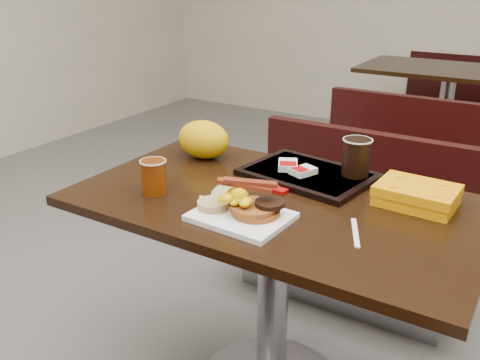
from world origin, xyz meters
The scene contains 23 objects.
table_near centered at (0.00, 0.00, 0.38)m, with size 1.20×0.70×0.75m, color black, non-canonical shape.
bench_near_n centered at (0.00, 0.70, 0.36)m, with size 1.00×0.46×0.72m, color black, non-canonical shape.
table_far centered at (0.00, 2.60, 0.38)m, with size 1.20×0.70×0.75m, color black, non-canonical shape.
bench_far_s centered at (0.00, 1.90, 0.36)m, with size 1.00×0.46×0.72m, color black, non-canonical shape.
bench_far_n centered at (0.00, 3.30, 0.36)m, with size 1.00×0.46×0.72m, color black, non-canonical shape.
platter centered at (-0.01, -0.17, 0.76)m, with size 0.26×0.20×0.02m, color white.
pancake_stack centered at (0.02, -0.15, 0.78)m, with size 0.13×0.13×0.03m, color #944318.
sausage_patty centered at (0.05, -0.14, 0.80)m, with size 0.08×0.08×0.01m, color black.
scrambled_eggs centered at (-0.02, -0.17, 0.82)m, with size 0.09×0.08×0.05m, color #FFE105.
bacon_strips centered at (-0.02, -0.16, 0.85)m, with size 0.15×0.07×0.01m, color #410409, non-canonical shape.
muffin_bottom centered at (-0.10, -0.18, 0.78)m, with size 0.09×0.09×0.02m, color tan.
muffin_top centered at (-0.10, -0.12, 0.79)m, with size 0.09×0.09×0.02m, color tan.
coffee_cup_near centered at (-0.34, -0.16, 0.80)m, with size 0.07×0.07×0.10m, color #943E05.
fork centered at (-0.16, -0.12, 0.75)m, with size 0.11×0.02×0.00m, color white, non-canonical shape.
knife centered at (0.28, -0.09, 0.75)m, with size 0.16×0.01×0.00m, color white.
condiment_syrup centered at (-0.05, 0.07, 0.76)m, with size 0.04×0.03×0.01m, color #BE3E08.
condiment_ketchup centered at (-0.01, 0.05, 0.76)m, with size 0.04×0.03×0.01m, color #8C0504.
tray centered at (0.01, 0.21, 0.76)m, with size 0.40×0.29×0.02m, color black.
hashbrown_sleeve_left centered at (-0.06, 0.20, 0.78)m, with size 0.06×0.08×0.02m, color silver.
hashbrown_sleeve_right centered at (0.00, 0.18, 0.78)m, with size 0.06×0.08×0.02m, color silver.
coffee_cup_far centered at (0.15, 0.26, 0.83)m, with size 0.09×0.09×0.12m, color black.
clamshell centered at (0.37, 0.17, 0.78)m, with size 0.22×0.17×0.06m, color orange.
paper_bag centered at (-0.39, 0.19, 0.82)m, with size 0.20×0.14×0.14m, color #E1AA07.
Camera 1 is at (0.65, -1.27, 1.38)m, focal length 38.96 mm.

